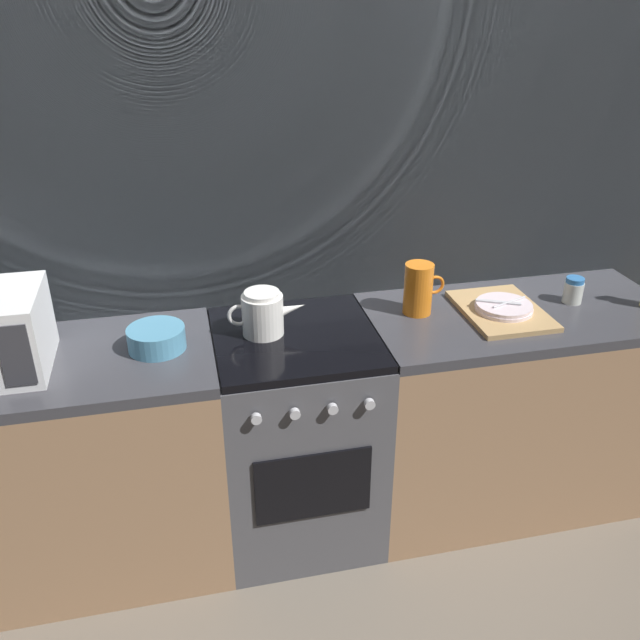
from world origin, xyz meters
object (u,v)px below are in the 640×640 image
object	(u,v)px
dish_pile	(502,309)
spice_jar	(573,290)
stove_unit	(297,436)
kettle	(263,313)
pitcher	(419,289)
mixing_bowl	(156,338)

from	to	relation	value
dish_pile	spice_jar	bearing A→B (deg)	5.71
stove_unit	kettle	xyz separation A→B (m)	(-0.11, 0.04, 0.53)
dish_pile	spice_jar	world-z (taller)	spice_jar
pitcher	mixing_bowl	bearing A→B (deg)	-175.95
dish_pile	mixing_bowl	bearing A→B (deg)	179.54
stove_unit	spice_jar	distance (m)	1.24
mixing_bowl	dish_pile	xyz separation A→B (m)	(1.30, -0.01, -0.02)
mixing_bowl	dish_pile	bearing A→B (deg)	-0.46
stove_unit	mixing_bowl	world-z (taller)	mixing_bowl
pitcher	kettle	bearing A→B (deg)	-176.21
mixing_bowl	stove_unit	bearing A→B (deg)	-1.03
stove_unit	dish_pile	size ratio (longest dim) A/B	2.25
kettle	pitcher	bearing A→B (deg)	3.79
pitcher	spice_jar	xyz separation A→B (m)	(0.63, -0.05, -0.05)
stove_unit	dish_pile	xyz separation A→B (m)	(0.81, -0.00, 0.47)
spice_jar	mixing_bowl	bearing A→B (deg)	-179.23
kettle	pitcher	distance (m)	0.61
pitcher	dish_pile	size ratio (longest dim) A/B	0.50
mixing_bowl	pitcher	bearing A→B (deg)	4.05
mixing_bowl	spice_jar	distance (m)	1.62
pitcher	dish_pile	world-z (taller)	pitcher
dish_pile	spice_jar	distance (m)	0.32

